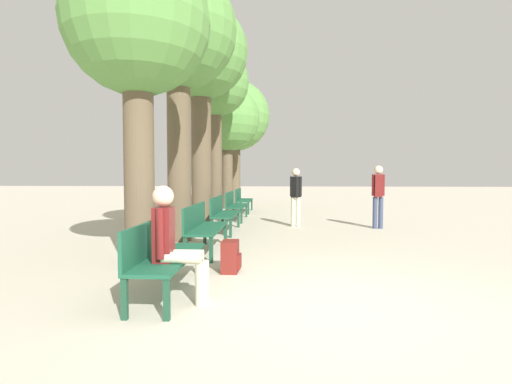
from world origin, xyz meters
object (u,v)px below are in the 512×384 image
at_px(backpack, 231,257).
at_px(pedestrian_mid, 296,193).
at_px(bench_row_4, 242,198).
at_px(bench_row_3, 234,203).
at_px(person_seated, 174,241).
at_px(bench_row_1, 202,224).
at_px(tree_row_3, 215,87).
at_px(bench_row_0, 161,251).
at_px(tree_row_2, 201,58).
at_px(tree_row_1, 178,37).
at_px(tree_row_0, 137,30).
at_px(bench_row_2, 222,211).
at_px(tree_row_5, 235,117).
at_px(pedestrian_near, 378,193).
at_px(tree_row_4, 227,120).

relative_size(backpack, pedestrian_mid, 0.29).
bearing_deg(bench_row_4, bench_row_3, -90.00).
bearing_deg(pedestrian_mid, person_seated, -103.94).
height_order(bench_row_1, bench_row_3, same).
bearing_deg(tree_row_3, person_seated, -83.77).
height_order(bench_row_0, bench_row_4, same).
xyz_separation_m(tree_row_3, person_seated, (0.99, -9.06, -3.67)).
height_order(tree_row_2, backpack, tree_row_2).
xyz_separation_m(tree_row_1, tree_row_2, (0.00, 2.44, 0.25)).
distance_m(person_seated, pedestrian_mid, 6.73).
xyz_separation_m(bench_row_4, tree_row_1, (-0.75, -6.40, 3.84)).
distance_m(tree_row_0, tree_row_3, 7.42).
bearing_deg(pedestrian_mid, bench_row_2, -149.17).
relative_size(bench_row_1, backpack, 3.88).
bearing_deg(bench_row_3, tree_row_3, 124.46).
relative_size(tree_row_1, tree_row_5, 0.98).
bearing_deg(backpack, tree_row_5, 96.21).
bearing_deg(bench_row_1, tree_row_5, 93.59).
relative_size(bench_row_2, tree_row_5, 0.31).
bearing_deg(tree_row_3, bench_row_4, 63.09).
height_order(bench_row_4, tree_row_0, tree_row_0).
distance_m(bench_row_0, pedestrian_mid, 6.51).
bearing_deg(pedestrian_mid, pedestrian_near, -6.25).
distance_m(backpack, pedestrian_mid, 5.28).
height_order(tree_row_3, pedestrian_near, tree_row_3).
xyz_separation_m(bench_row_1, bench_row_2, (0.00, 2.55, 0.00)).
distance_m(bench_row_1, tree_row_1, 4.11).
distance_m(bench_row_4, pedestrian_near, 5.85).
bearing_deg(tree_row_0, tree_row_5, 90.00).
relative_size(bench_row_0, bench_row_4, 1.00).
bearing_deg(tree_row_5, person_seated, -86.16).
relative_size(bench_row_1, bench_row_2, 1.00).
relative_size(person_seated, pedestrian_near, 0.80).
relative_size(bench_row_0, bench_row_3, 1.00).
relative_size(tree_row_5, pedestrian_mid, 3.69).
distance_m(bench_row_3, tree_row_0, 7.07).
bearing_deg(tree_row_2, backpack, -74.25).
bearing_deg(tree_row_2, pedestrian_mid, -0.64).
distance_m(tree_row_3, pedestrian_near, 6.48).
bearing_deg(tree_row_0, bench_row_1, 58.05).
bearing_deg(tree_row_4, tree_row_1, -90.00).
bearing_deg(person_seated, tree_row_0, 120.60).
xyz_separation_m(bench_row_0, bench_row_2, (0.00, 5.11, 0.00)).
height_order(tree_row_5, pedestrian_mid, tree_row_5).
xyz_separation_m(tree_row_0, backpack, (1.45, -0.24, -3.41)).
relative_size(bench_row_1, person_seated, 1.36).
bearing_deg(pedestrian_near, bench_row_4, 133.52).
distance_m(tree_row_1, tree_row_3, 4.93).
distance_m(bench_row_0, pedestrian_near, 7.22).
relative_size(tree_row_1, backpack, 12.38).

